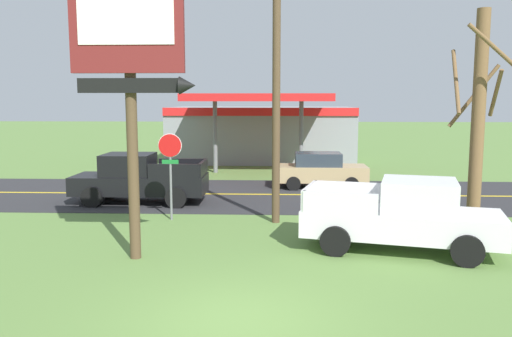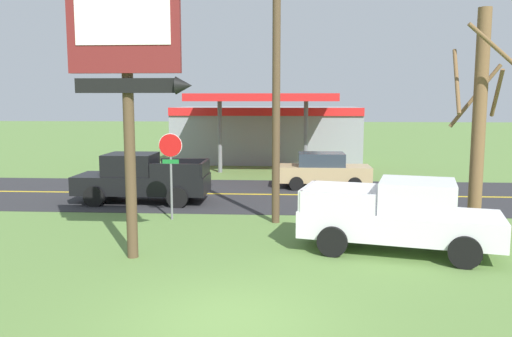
% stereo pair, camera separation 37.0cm
% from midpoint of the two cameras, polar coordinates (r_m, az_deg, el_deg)
% --- Properties ---
extents(ground_plane, '(180.00, 180.00, 0.00)m').
position_cam_midpoint_polar(ground_plane, '(10.14, -3.15, -16.16)').
color(ground_plane, '#5B7F3D').
extents(road_asphalt, '(140.00, 8.00, 0.02)m').
position_cam_midpoint_polar(road_asphalt, '(22.63, 0.08, -2.85)').
color(road_asphalt, '#2B2B2D').
rests_on(road_asphalt, ground).
extents(road_centre_line, '(126.00, 0.20, 0.01)m').
position_cam_midpoint_polar(road_centre_line, '(22.62, 0.08, -2.82)').
color(road_centre_line, gold).
rests_on(road_centre_line, road_asphalt).
extents(motel_sign, '(3.05, 0.54, 6.99)m').
position_cam_midpoint_polar(motel_sign, '(13.44, -14.20, 10.64)').
color(motel_sign, brown).
rests_on(motel_sign, ground).
extents(stop_sign, '(0.80, 0.08, 2.95)m').
position_cam_midpoint_polar(stop_sign, '(17.88, -9.90, 0.81)').
color(stop_sign, slate).
rests_on(stop_sign, ground).
extents(utility_pole, '(1.62, 0.26, 8.97)m').
position_cam_midpoint_polar(utility_pole, '(17.17, 1.60, 9.74)').
color(utility_pole, brown).
rests_on(utility_pole, ground).
extents(bare_tree, '(1.87, 1.89, 6.76)m').
position_cam_midpoint_polar(bare_tree, '(17.24, 22.44, 5.06)').
color(bare_tree, brown).
rests_on(bare_tree, ground).
extents(gas_station, '(12.00, 11.50, 4.40)m').
position_cam_midpoint_polar(gas_station, '(34.90, 0.28, 3.98)').
color(gas_station, gray).
rests_on(gas_station, ground).
extents(pickup_white_parked_on_lawn, '(5.52, 3.16, 1.96)m').
position_cam_midpoint_polar(pickup_white_parked_on_lawn, '(14.65, 15.03, -5.00)').
color(pickup_white_parked_on_lawn, silver).
rests_on(pickup_white_parked_on_lawn, ground).
extents(pickup_black_on_road, '(5.20, 2.24, 1.96)m').
position_cam_midpoint_polar(pickup_black_on_road, '(21.26, -13.15, -1.12)').
color(pickup_black_on_road, black).
rests_on(pickup_black_on_road, ground).
extents(car_tan_mid_lane, '(4.20, 2.00, 1.64)m').
position_cam_midpoint_polar(car_tan_mid_lane, '(24.52, 6.58, -0.16)').
color(car_tan_mid_lane, tan).
rests_on(car_tan_mid_lane, ground).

